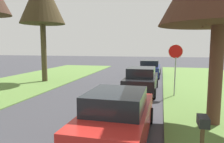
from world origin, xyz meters
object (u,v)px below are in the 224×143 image
object	(u,v)px
curbside_mailbox	(203,128)
parked_sedan_black	(141,81)
parked_sedan_red	(117,118)
parked_sedan_navy	(150,69)
stop_sign_far	(175,59)

from	to	relation	value
curbside_mailbox	parked_sedan_black	bearing A→B (deg)	104.52
parked_sedan_red	parked_sedan_black	bearing A→B (deg)	89.55
parked_sedan_red	parked_sedan_navy	world-z (taller)	same
curbside_mailbox	stop_sign_far	bearing A→B (deg)	91.40
parked_sedan_red	parked_sedan_black	xyz separation A→B (m)	(0.06, 7.13, 0.00)
parked_sedan_black	curbside_mailbox	xyz separation A→B (m)	(2.15, -8.28, 0.33)
curbside_mailbox	parked_sedan_red	bearing A→B (deg)	152.35
parked_sedan_red	curbside_mailbox	world-z (taller)	parked_sedan_red
stop_sign_far	parked_sedan_navy	size ratio (longest dim) A/B	0.66
parked_sedan_navy	curbside_mailbox	bearing A→B (deg)	-82.53
parked_sedan_black	stop_sign_far	bearing A→B (deg)	-20.95
parked_sedan_red	parked_sedan_navy	size ratio (longest dim) A/B	1.00
stop_sign_far	curbside_mailbox	world-z (taller)	stop_sign_far
parked_sedan_red	parked_sedan_navy	distance (m)	14.21
stop_sign_far	parked_sedan_black	world-z (taller)	stop_sign_far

